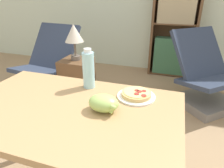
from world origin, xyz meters
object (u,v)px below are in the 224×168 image
drink_bottle (89,70)px  grape_bunch (104,103)px  lounge_chair_far (205,83)px  table_lamp (74,35)px  bookshelf (174,28)px  lounge_chair_near (48,73)px  pizza_on_plate (136,95)px  side_table (78,81)px

drink_bottle → grape_bunch: bearing=-51.7°
lounge_chair_far → table_lamp: (-1.47, -0.41, 0.55)m
grape_bunch → bookshelf: (0.24, 2.52, -0.02)m
table_lamp → lounge_chair_near: bearing=166.8°
grape_bunch → drink_bottle: bearing=128.3°
lounge_chair_far → bookshelf: size_ratio=0.60×
lounge_chair_far → bookshelf: bookshelf is taller
pizza_on_plate → lounge_chair_near: 1.85m
pizza_on_plate → table_lamp: 1.36m
drink_bottle → table_lamp: (-0.61, 0.96, -0.01)m
grape_bunch → bookshelf: size_ratio=0.09×
pizza_on_plate → side_table: bearing=132.4°
pizza_on_plate → drink_bottle: (-0.31, 0.04, 0.10)m
drink_bottle → lounge_chair_near: bearing=135.6°
grape_bunch → lounge_chair_far: 1.81m
pizza_on_plate → grape_bunch: (-0.13, -0.19, 0.03)m
lounge_chair_far → bookshelf: bearing=73.0°
lounge_chair_near → side_table: bearing=-5.9°
lounge_chair_near → bookshelf: (1.52, 1.22, 0.47)m
pizza_on_plate → bookshelf: (0.11, 2.33, 0.01)m
drink_bottle → side_table: size_ratio=0.44×
grape_bunch → table_lamp: table_lamp is taller
side_table → table_lamp: bearing=0.0°
grape_bunch → lounge_chair_near: bearing=134.5°
lounge_chair_near → table_lamp: size_ratio=2.18×
bookshelf → side_table: bookshelf is taller
grape_bunch → side_table: size_ratio=0.28×
grape_bunch → drink_bottle: size_ratio=0.63×
drink_bottle → lounge_chair_far: (0.87, 1.37, -0.56)m
lounge_chair_near → pizza_on_plate: bearing=-31.3°
lounge_chair_near → bookshelf: size_ratio=0.53×
lounge_chair_near → table_lamp: (0.49, -0.11, 0.55)m
bookshelf → side_table: 1.75m
lounge_chair_far → side_table: lounge_chair_far is taller
grape_bunch → lounge_chair_far: size_ratio=0.15×
grape_bunch → side_table: 1.51m
pizza_on_plate → side_table: pizza_on_plate is taller
table_lamp → side_table: bearing=0.0°
lounge_chair_near → side_table: lounge_chair_near is taller
table_lamp → pizza_on_plate: bearing=-47.6°
drink_bottle → lounge_chair_near: (-1.10, 1.07, -0.56)m
drink_bottle → bookshelf: (0.42, 2.29, -0.09)m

